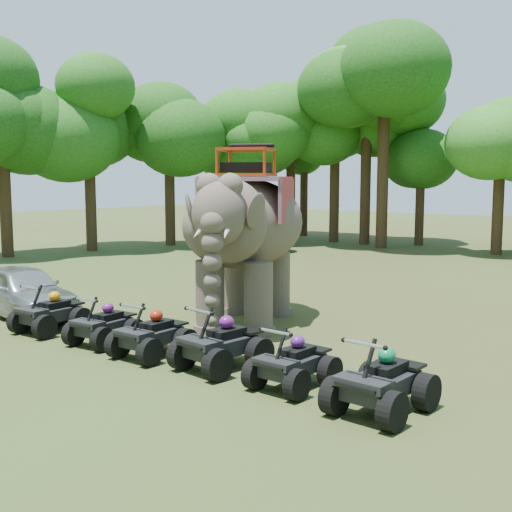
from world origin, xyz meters
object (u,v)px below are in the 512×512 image
Objects in this scene: elephant at (246,234)px; atv_4 at (293,356)px; parked_car at (22,291)px; atv_3 at (221,337)px; atv_0 at (50,308)px; atv_1 at (104,319)px; atv_2 at (152,329)px; atv_5 at (382,374)px.

atv_4 is at bearing -66.68° from elephant.
parked_car reaches higher than atv_3.
atv_0 is 1.97m from atv_1.
atv_0 reaches higher than atv_1.
elephant is 4.18m from atv_2.
atv_1 is 0.95× the size of atv_2.
atv_0 is 5.40m from atv_3.
atv_5 is (7.07, -0.22, 0.08)m from atv_1.
atv_1 is 5.22m from atv_4.
atv_2 is at bearing -175.43° from atv_4.
atv_2 is at bearing -2.16° from atv_0.
parked_car reaches higher than atv_4.
elephant reaches higher than atv_0.
atv_0 reaches higher than atv_4.
elephant is 5.25m from atv_0.
elephant is at bearing 150.27° from atv_5.
atv_3 is at bearing -0.06° from atv_0.
atv_3 reaches higher than atv_0.
parked_car reaches higher than atv_5.
elephant is at bearing 128.37° from atv_3.
parked_car is at bearing 179.39° from atv_4.
elephant is 6.46m from parked_car.
atv_5 is at bearing -57.40° from elephant.
atv_2 is 5.42m from atv_5.
elephant reaches higher than atv_2.
elephant reaches higher than parked_car.
atv_2 is at bearing -88.91° from parked_car.
atv_4 is (3.57, 0.07, -0.02)m from atv_2.
atv_1 is 3.43m from atv_3.
atv_2 is at bearing -6.35° from atv_1.
atv_5 reaches higher than atv_1.
parked_car reaches higher than atv_1.
parked_car is at bearing 179.95° from atv_5.
atv_1 is 0.98× the size of atv_4.
elephant reaches higher than atv_4.
atv_1 is (1.97, 0.03, -0.04)m from atv_0.
elephant is 1.33× the size of parked_car.
atv_4 is (9.39, -0.67, -0.13)m from parked_car.
atv_0 is at bearing 177.65° from atv_1.
elephant is at bearing 47.48° from atv_0.
atv_4 is at bearing -3.57° from atv_1.
atv_3 is 1.79m from atv_4.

